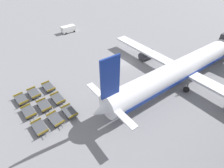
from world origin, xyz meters
name	(u,v)px	position (x,y,z in m)	size (l,w,h in m)	color
ground_plane	(123,63)	(0.00, 0.00, 0.00)	(500.00, 500.00, 0.00)	gray
airplane	(188,66)	(13.35, 4.66, 3.12)	(40.68, 45.62, 11.51)	white
service_van	(68,29)	(-25.69, 1.14, 1.12)	(2.96, 4.65, 2.06)	white
baggage_dolly_row_near_col_a	(21,99)	(-3.42, -23.05, 0.48)	(3.66, 1.82, 0.92)	#424449
baggage_dolly_row_near_col_b	(29,112)	(0.47, -23.37, 0.48)	(3.69, 1.90, 0.92)	#424449
baggage_dolly_row_near_col_c	(40,128)	(4.79, -23.53, 0.48)	(3.68, 1.88, 0.92)	#424449
baggage_dolly_row_mid_a_col_a	(34,93)	(-3.46, -20.69, 0.48)	(3.69, 1.90, 0.92)	#424449
baggage_dolly_row_mid_a_col_b	(44,105)	(0.88, -20.85, 0.48)	(3.70, 1.95, 0.92)	#424449
baggage_dolly_row_mid_a_col_c	(56,119)	(4.99, -20.97, 0.48)	(3.65, 1.80, 0.92)	#424449
baggage_dolly_row_mid_b_col_a	(49,87)	(-3.25, -17.85, 0.48)	(3.69, 1.91, 0.92)	#424449
baggage_dolly_row_mid_b_col_b	(58,99)	(0.98, -18.25, 0.48)	(3.70, 1.94, 0.92)	#424449
baggage_dolly_row_mid_b_col_c	(70,112)	(5.14, -18.47, 0.48)	(3.70, 1.95, 0.92)	#424449
stand_guidance_stripe	(153,98)	(12.49, -5.12, 0.00)	(3.46, 24.34, 0.01)	white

